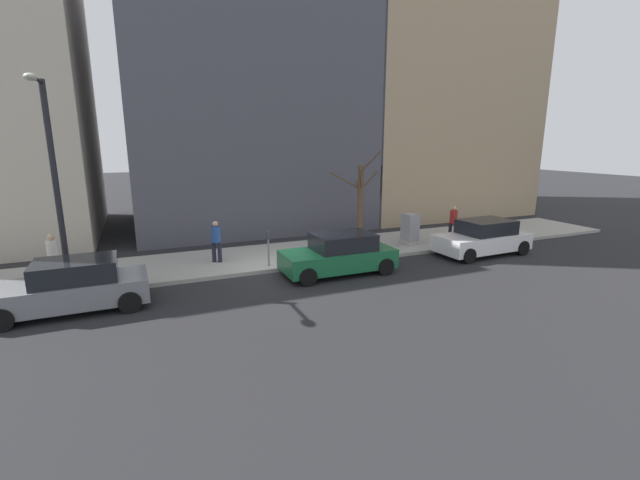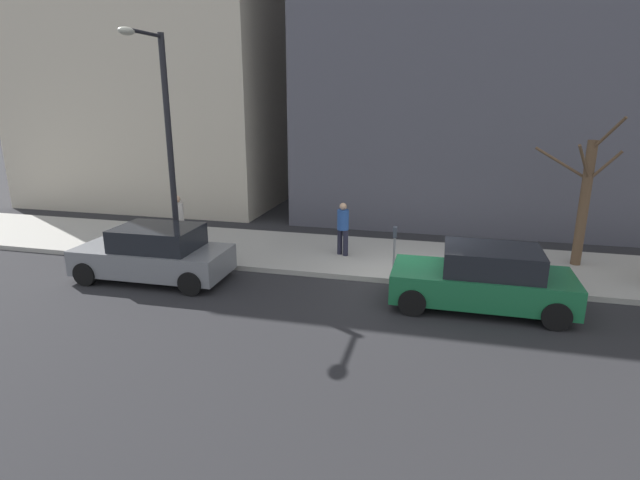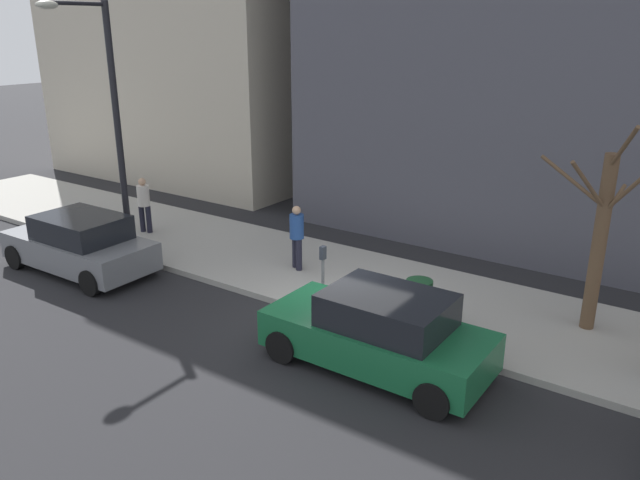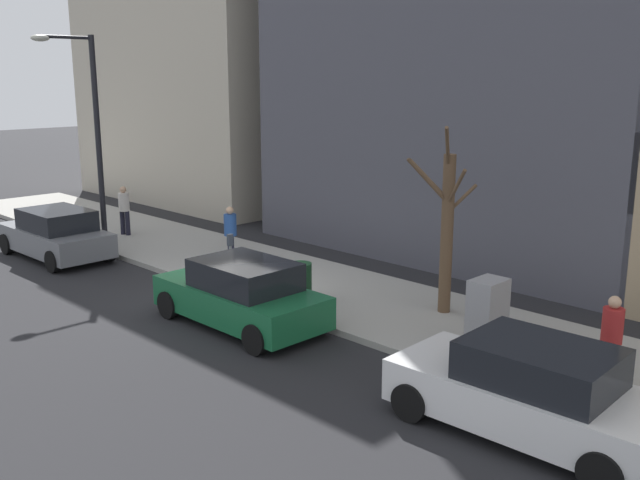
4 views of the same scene
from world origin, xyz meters
TOP-DOWN VIEW (x-y plane):
  - ground_plane at (0.00, 0.00)m, footprint 120.00×120.00m
  - sidewalk at (2.00, 0.00)m, footprint 4.00×36.00m
  - parked_car_white at (-1.02, -8.65)m, footprint 2.06×4.26m
  - parked_car_green at (-1.05, -1.67)m, footprint 1.92×4.20m
  - parked_car_grey at (-1.22, 7.05)m, footprint 1.99×4.23m
  - parking_meter at (0.45, 0.62)m, footprint 0.14×0.10m
  - utility_box at (1.30, -6.45)m, footprint 0.83×0.61m
  - streetlamp at (0.28, 7.36)m, footprint 1.97×0.32m
  - bare_tree at (2.59, -4.50)m, footprint 1.73×2.11m
  - trash_bin at (0.90, -1.51)m, footprint 0.56×0.56m
  - pedestrian_near_meter at (1.26, -8.92)m, footprint 0.36×0.36m
  - pedestrian_midblock at (1.81, 2.36)m, footprint 0.36×0.37m
  - pedestrian_far_corner at (1.60, 7.88)m, footprint 0.36×0.39m
  - office_tower_right at (11.34, 12.86)m, footprint 11.69×11.69m

SIDE VIEW (x-z plane):
  - ground_plane at x=0.00m, z-range 0.00..0.00m
  - sidewalk at x=2.00m, z-range 0.00..0.15m
  - trash_bin at x=0.90m, z-range 0.15..1.05m
  - parked_car_white at x=-1.02m, z-range -0.02..1.50m
  - parked_car_green at x=-1.05m, z-range -0.02..1.50m
  - parked_car_grey at x=-1.22m, z-range -0.02..1.50m
  - utility_box at x=1.30m, z-range 0.13..1.56m
  - parking_meter at x=0.45m, z-range 0.30..1.65m
  - pedestrian_near_meter at x=1.26m, z-range 0.26..1.92m
  - pedestrian_midblock at x=1.81m, z-range 0.26..1.92m
  - pedestrian_far_corner at x=1.60m, z-range 0.26..1.92m
  - bare_tree at x=2.59m, z-range -0.03..4.28m
  - streetlamp at x=0.28m, z-range 0.77..7.27m
  - office_tower_right at x=11.34m, z-range 0.00..14.74m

